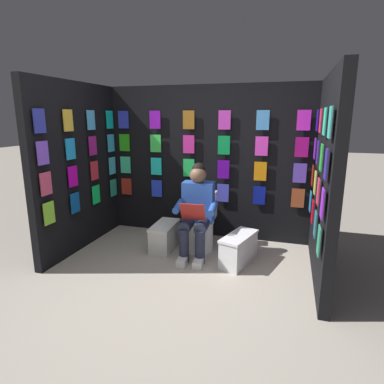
{
  "coord_description": "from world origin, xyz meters",
  "views": [
    {
      "loc": [
        -1.15,
        2.74,
        1.76
      ],
      "look_at": [
        -0.02,
        -0.98,
        0.85
      ],
      "focal_mm": 30.14,
      "sensor_mm": 36.0,
      "label": 1
    }
  ],
  "objects_px": {
    "person_reading": "(196,210)",
    "comic_longbox_far": "(239,249)",
    "comic_longbox_near": "(165,236)",
    "toilet": "(200,225)"
  },
  "relations": [
    {
      "from": "toilet",
      "to": "comic_longbox_far",
      "type": "distance_m",
      "value": 0.69
    },
    {
      "from": "person_reading",
      "to": "comic_longbox_near",
      "type": "distance_m",
      "value": 0.64
    },
    {
      "from": "toilet",
      "to": "comic_longbox_far",
      "type": "bearing_deg",
      "value": 146.2
    },
    {
      "from": "comic_longbox_near",
      "to": "toilet",
      "type": "bearing_deg",
      "value": -162.62
    },
    {
      "from": "person_reading",
      "to": "comic_longbox_far",
      "type": "xyz_separation_m",
      "value": [
        -0.57,
        0.11,
        -0.41
      ]
    },
    {
      "from": "toilet",
      "to": "comic_longbox_near",
      "type": "height_order",
      "value": "toilet"
    },
    {
      "from": "person_reading",
      "to": "comic_longbox_near",
      "type": "xyz_separation_m",
      "value": [
        0.47,
        -0.07,
        -0.43
      ]
    },
    {
      "from": "person_reading",
      "to": "comic_longbox_far",
      "type": "relative_size",
      "value": 1.8
    },
    {
      "from": "toilet",
      "to": "person_reading",
      "type": "distance_m",
      "value": 0.35
    },
    {
      "from": "comic_longbox_far",
      "to": "comic_longbox_near",
      "type": "bearing_deg",
      "value": 6.87
    }
  ]
}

